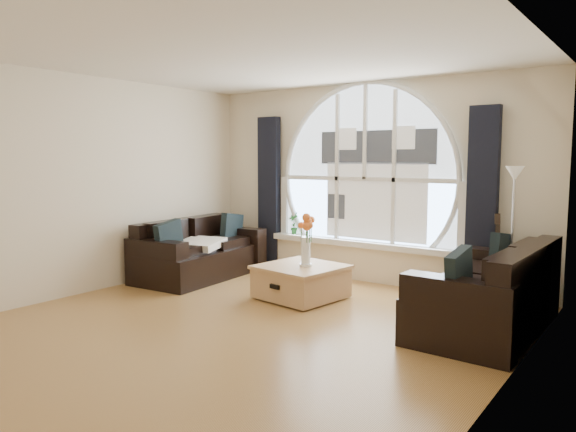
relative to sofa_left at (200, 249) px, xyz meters
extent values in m
cube|color=brown|center=(1.95, -1.48, -0.40)|extent=(5.00, 5.50, 0.01)
cube|color=silver|center=(1.95, -1.48, 2.30)|extent=(5.00, 5.50, 0.01)
cube|color=beige|center=(1.95, 1.27, 0.95)|extent=(5.00, 0.01, 2.70)
cube|color=beige|center=(-0.55, -1.48, 0.95)|extent=(0.01, 5.50, 2.70)
cube|color=beige|center=(4.45, -1.48, 0.95)|extent=(0.01, 5.50, 2.70)
cube|color=silver|center=(4.15, -1.48, 1.95)|extent=(0.92, 5.50, 0.72)
cube|color=silver|center=(1.95, 1.24, 1.23)|extent=(2.60, 0.06, 2.15)
cube|color=white|center=(1.95, 1.17, 0.11)|extent=(2.90, 0.22, 0.08)
cube|color=white|center=(1.95, 1.21, 1.23)|extent=(2.76, 0.08, 2.15)
cube|color=silver|center=(2.10, 1.22, 1.10)|extent=(1.70, 0.02, 1.50)
cube|color=black|center=(0.35, 1.15, 0.75)|extent=(0.35, 0.12, 2.30)
cube|color=black|center=(3.55, 1.15, 0.75)|extent=(0.35, 0.12, 2.30)
cube|color=black|center=(0.00, 0.00, 0.00)|extent=(1.06, 1.90, 0.82)
cube|color=black|center=(3.95, -0.04, 0.00)|extent=(1.02, 1.97, 0.86)
cube|color=tan|center=(1.81, -0.12, -0.18)|extent=(1.02, 1.02, 0.44)
cube|color=silver|center=(0.10, -0.09, 0.10)|extent=(0.67, 0.67, 0.10)
cube|color=white|center=(1.88, -0.12, 0.39)|extent=(0.24, 0.24, 0.70)
cube|color=#B2B2B2|center=(3.97, 0.83, 0.40)|extent=(0.24, 0.24, 1.60)
cube|color=#965B2D|center=(3.79, 1.04, 0.13)|extent=(0.43, 0.37, 1.06)
imported|color=#1E6023|center=(0.79, 1.17, 0.32)|extent=(0.20, 0.17, 0.33)
camera|label=1|loc=(5.41, -5.38, 1.29)|focal=33.69mm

